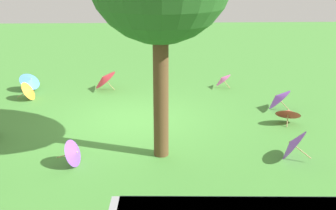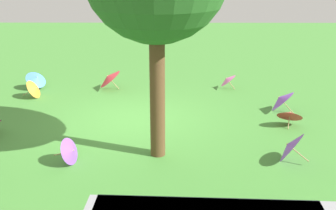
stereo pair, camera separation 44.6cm
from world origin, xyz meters
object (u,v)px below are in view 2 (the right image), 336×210
parasol_blue_0 (36,79)px  parasol_purple_3 (71,151)px  parasol_red_0 (290,114)px  parasol_purple_1 (281,99)px  parasol_purple_2 (290,146)px  parasol_pink_2 (227,79)px  parasol_red_1 (109,78)px  parasol_orange_0 (35,88)px

parasol_blue_0 → parasol_purple_3: size_ratio=1.42×
parasol_red_0 → parasol_purple_3: parasol_purple_3 is taller
parasol_purple_1 → parasol_purple_2: size_ratio=1.07×
parasol_pink_2 → parasol_red_0: bearing=109.7°
parasol_blue_0 → parasol_purple_1: 8.18m
parasol_red_1 → parasol_purple_3: parasol_red_1 is taller
parasol_blue_0 → parasol_purple_1: bearing=164.4°
parasol_red_0 → parasol_orange_0: 7.95m
parasol_orange_0 → parasol_purple_2: (-6.99, 4.46, 0.07)m
parasol_red_0 → parasol_pink_2: same height
parasol_red_0 → parasol_purple_1: (-0.05, -1.14, 0.05)m
parasol_purple_1 → parasol_red_1: bearing=-21.9°
parasol_red_0 → parasol_blue_0: parasol_blue_0 is taller
parasol_red_1 → parasol_pink_2: (-4.10, -0.11, -0.09)m
parasol_red_1 → parasol_purple_1: 5.78m
parasol_purple_3 → parasol_pink_2: bearing=-126.3°
parasol_purple_2 → parasol_pink_2: bearing=-83.4°
parasol_orange_0 → parasol_purple_3: 5.11m
parasol_pink_2 → parasol_purple_2: size_ratio=0.75×
parasol_purple_1 → parasol_pink_2: size_ratio=1.43×
parasol_orange_0 → parasol_purple_2: bearing=147.5°
parasol_red_0 → parasol_orange_0: parasol_orange_0 is taller
parasol_red_1 → parasol_orange_0: (2.27, 0.90, -0.12)m
parasol_red_1 → parasol_red_0: bearing=148.2°
parasol_red_0 → parasol_purple_2: parasol_purple_2 is taller
parasol_blue_0 → parasol_orange_0: 0.98m
parasol_purple_1 → parasol_purple_2: bearing=78.7°
parasol_blue_0 → parasol_purple_1: parasol_purple_1 is taller
parasol_red_1 → parasol_purple_1: bearing=158.1°
parasol_purple_3 → parasol_red_1: bearing=-90.1°
parasol_blue_0 → parasol_purple_3: bearing=114.4°
parasol_orange_0 → parasol_purple_1: size_ratio=0.66×
parasol_pink_2 → parasol_purple_3: bearing=53.7°
parasol_blue_0 → parasol_orange_0: size_ratio=1.36×
parasol_pink_2 → parasol_purple_2: parasol_purple_2 is taller
parasol_purple_1 → parasol_blue_0: bearing=-15.6°
parasol_blue_0 → parasol_pink_2: 6.61m
parasol_purple_3 → parasol_purple_1: bearing=-148.2°
parasol_red_1 → parasol_purple_3: size_ratio=1.41×
parasol_red_0 → parasol_purple_1: size_ratio=0.81×
parasol_blue_0 → parasol_purple_2: 9.03m
parasol_red_1 → parasol_purple_2: size_ratio=0.97×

